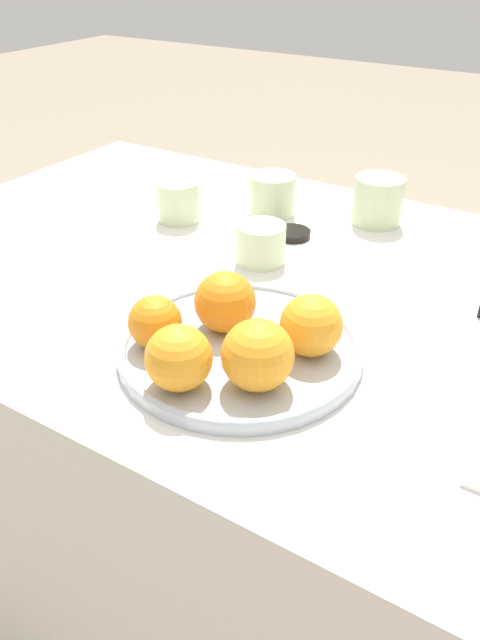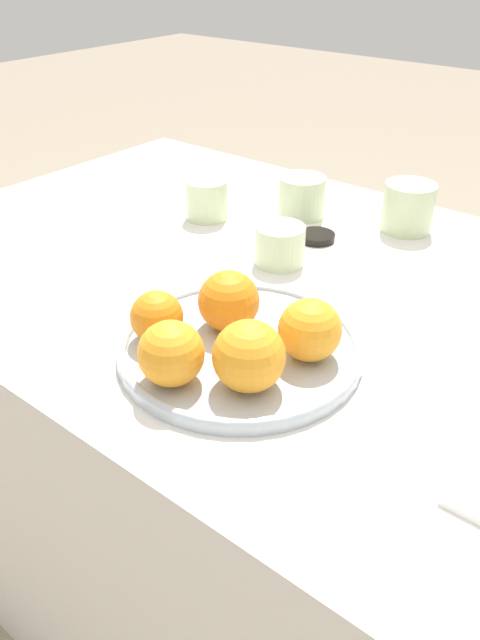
# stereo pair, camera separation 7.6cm
# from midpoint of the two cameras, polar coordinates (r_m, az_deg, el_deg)

# --- Properties ---
(ground_plane) EXTENTS (12.00, 12.00, 0.00)m
(ground_plane) POSITION_cam_midpoint_polar(r_m,az_deg,el_deg) (1.47, 1.53, -23.77)
(ground_plane) COLOR gray
(table) EXTENTS (1.42, 0.84, 0.77)m
(table) POSITION_cam_midpoint_polar(r_m,az_deg,el_deg) (1.17, 1.81, -13.25)
(table) COLOR silver
(table) RESTS_ON ground_plane
(fruit_platter) EXTENTS (0.31, 0.31, 0.02)m
(fruit_platter) POSITION_cam_midpoint_polar(r_m,az_deg,el_deg) (0.78, -2.78, -2.57)
(fruit_platter) COLOR #B2BCC6
(fruit_platter) RESTS_ON table
(orange_0) EXTENTS (0.08, 0.08, 0.08)m
(orange_0) POSITION_cam_midpoint_polar(r_m,az_deg,el_deg) (0.69, -1.53, -3.35)
(orange_0) COLOR orange
(orange_0) RESTS_ON fruit_platter
(orange_1) EXTENTS (0.08, 0.08, 0.08)m
(orange_1) POSITION_cam_midpoint_polar(r_m,az_deg,el_deg) (0.74, 3.64, -0.59)
(orange_1) COLOR orange
(orange_1) RESTS_ON fruit_platter
(orange_2) EXTENTS (0.08, 0.08, 0.08)m
(orange_2) POSITION_cam_midpoint_polar(r_m,az_deg,el_deg) (0.79, -4.18, 1.59)
(orange_2) COLOR orange
(orange_2) RESTS_ON fruit_platter
(orange_3) EXTENTS (0.08, 0.08, 0.08)m
(orange_3) POSITION_cam_midpoint_polar(r_m,az_deg,el_deg) (0.69, -8.76, -3.56)
(orange_3) COLOR orange
(orange_3) RESTS_ON fruit_platter
(orange_4) EXTENTS (0.07, 0.07, 0.07)m
(orange_4) POSITION_cam_midpoint_polar(r_m,az_deg,el_deg) (0.77, -10.58, -0.29)
(orange_4) COLOR orange
(orange_4) RESTS_ON fruit_platter
(cup_0) EXTENTS (0.09, 0.09, 0.07)m
(cup_0) POSITION_cam_midpoint_polar(r_m,az_deg,el_deg) (1.17, 1.10, 11.36)
(cup_0) COLOR beige
(cup_0) RESTS_ON table
(cup_1) EXTENTS (0.09, 0.09, 0.08)m
(cup_1) POSITION_cam_midpoint_polar(r_m,az_deg,el_deg) (1.15, 10.63, 10.65)
(cup_1) COLOR beige
(cup_1) RESTS_ON table
(cup_2) EXTENTS (0.08, 0.08, 0.07)m
(cup_2) POSITION_cam_midpoint_polar(r_m,az_deg,el_deg) (1.15, -7.55, 10.67)
(cup_2) COLOR beige
(cup_2) RESTS_ON table
(cup_3) EXTENTS (0.08, 0.08, 0.06)m
(cup_3) POSITION_cam_midpoint_polar(r_m,az_deg,el_deg) (0.99, -0.29, 6.97)
(cup_3) COLOR beige
(cup_3) RESTS_ON table
(soy_dish) EXTENTS (0.06, 0.06, 0.01)m
(soy_dish) POSITION_cam_midpoint_polar(r_m,az_deg,el_deg) (1.09, 2.82, 7.85)
(soy_dish) COLOR black
(soy_dish) RESTS_ON table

